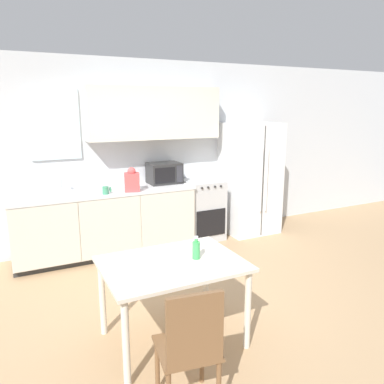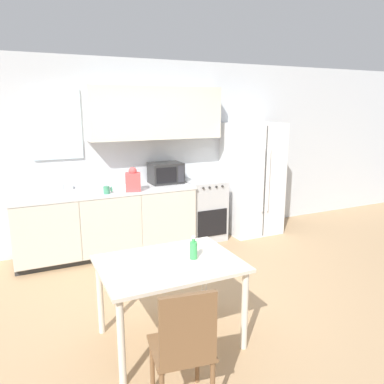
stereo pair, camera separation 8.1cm
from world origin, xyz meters
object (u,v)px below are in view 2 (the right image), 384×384
object	(u,v)px
refrigerator	(252,178)
dining_table	(169,273)
dining_chair_near	(185,344)
oven_range	(203,209)
coffee_mug	(107,190)
drink_bottle	(193,250)
microwave	(166,173)

from	to	relation	value
refrigerator	dining_table	size ratio (longest dim) A/B	1.51
dining_chair_near	dining_table	bearing A→B (deg)	83.47
dining_table	oven_range	bearing A→B (deg)	57.14
coffee_mug	drink_bottle	size ratio (longest dim) A/B	0.56
dining_table	drink_bottle	size ratio (longest dim) A/B	5.79
refrigerator	dining_chair_near	distance (m)	3.98
dining_table	refrigerator	bearing A→B (deg)	43.73
refrigerator	dining_table	xyz separation A→B (m)	(-2.33, -2.23, -0.25)
microwave	dining_chair_near	xyz separation A→B (m)	(-1.11, -3.19, -0.53)
oven_range	drink_bottle	xyz separation A→B (m)	(-1.25, -2.29, 0.36)
microwave	coffee_mug	size ratio (longest dim) A/B	4.15
coffee_mug	drink_bottle	world-z (taller)	coffee_mug
coffee_mug	refrigerator	bearing A→B (deg)	4.22
microwave	coffee_mug	xyz separation A→B (m)	(-0.95, -0.33, -0.10)
oven_range	microwave	bearing A→B (deg)	169.92
coffee_mug	drink_bottle	xyz separation A→B (m)	(0.28, -2.07, -0.14)
coffee_mug	dining_table	world-z (taller)	coffee_mug
dining_table	dining_chair_near	bearing A→B (deg)	-105.05
refrigerator	drink_bottle	world-z (taller)	refrigerator
refrigerator	microwave	world-z (taller)	refrigerator
refrigerator	microwave	bearing A→B (deg)	173.99
refrigerator	coffee_mug	world-z (taller)	refrigerator
coffee_mug	oven_range	bearing A→B (deg)	8.36
refrigerator	coffee_mug	size ratio (longest dim) A/B	15.55
coffee_mug	dining_chair_near	world-z (taller)	coffee_mug
refrigerator	microwave	size ratio (longest dim) A/B	3.75
refrigerator	dining_chair_near	xyz separation A→B (m)	(-2.55, -3.04, -0.35)
oven_range	dining_chair_near	size ratio (longest dim) A/B	1.00
coffee_mug	microwave	bearing A→B (deg)	18.94
microwave	dining_table	world-z (taller)	microwave
oven_range	coffee_mug	size ratio (longest dim) A/B	8.09
oven_range	dining_table	size ratio (longest dim) A/B	0.79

